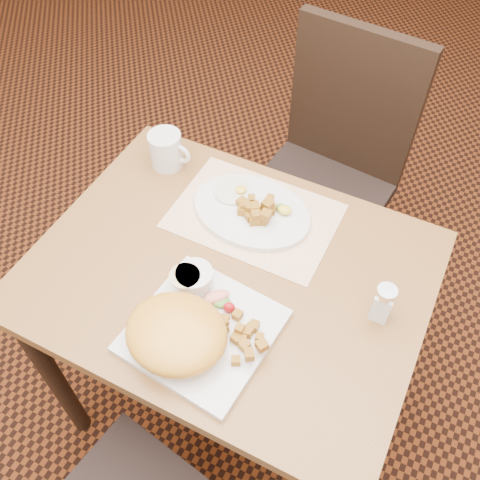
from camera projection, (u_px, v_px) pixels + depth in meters
name	position (u px, v px, depth m)	size (l,w,h in m)	color
ground	(232.00, 397.00, 1.82)	(8.00, 8.00, 0.00)	black
table	(229.00, 295.00, 1.32)	(0.90, 0.70, 0.75)	brown
chair_far	(330.00, 165.00, 1.76)	(0.46, 0.47, 0.97)	black
placemat	(254.00, 216.00, 1.34)	(0.40, 0.28, 0.00)	white
plate_square	(203.00, 331.00, 1.13)	(0.28, 0.28, 0.02)	silver
plate_oval	(251.00, 211.00, 1.33)	(0.30, 0.23, 0.02)	silver
hollandaise_mound	(176.00, 333.00, 1.07)	(0.21, 0.19, 0.08)	gold
ramekin	(194.00, 278.00, 1.17)	(0.09, 0.09, 0.05)	silver
garnish_sq	(220.00, 300.00, 1.15)	(0.09, 0.06, 0.03)	#387223
fried_egg	(234.00, 191.00, 1.36)	(0.10, 0.10, 0.02)	white
garnish_ov	(284.00, 210.00, 1.31)	(0.05, 0.04, 0.02)	#387223
salt_shaker	(383.00, 303.00, 1.12)	(0.04, 0.04, 0.10)	white
coffee_mug	(167.00, 150.00, 1.42)	(0.12, 0.09, 0.10)	silver
home_fries_sq	(240.00, 335.00, 1.09)	(0.13, 0.12, 0.04)	#B0741C
home_fries_ov	(257.00, 210.00, 1.30)	(0.10, 0.10, 0.04)	#B0741C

